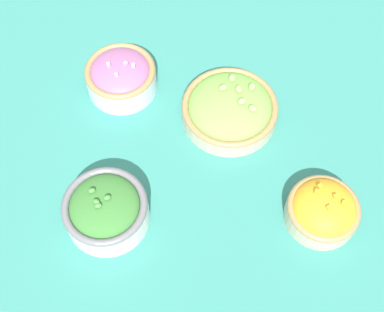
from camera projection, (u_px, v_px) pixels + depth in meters
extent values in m
plane|color=#337F75|center=(192.00, 165.00, 0.89)|extent=(3.00, 3.00, 0.00)
cylinder|color=silver|center=(107.00, 212.00, 0.82)|extent=(0.13, 0.13, 0.05)
torus|color=slate|center=(104.00, 206.00, 0.80)|extent=(0.13, 0.13, 0.01)
ellipsoid|color=#387533|center=(104.00, 206.00, 0.80)|extent=(0.11, 0.11, 0.03)
ellipsoid|color=#47893D|center=(92.00, 191.00, 0.79)|extent=(0.01, 0.01, 0.01)
ellipsoid|color=#47893D|center=(98.00, 206.00, 0.78)|extent=(0.01, 0.01, 0.01)
ellipsoid|color=#47893D|center=(107.00, 198.00, 0.78)|extent=(0.01, 0.01, 0.01)
ellipsoid|color=#47893D|center=(96.00, 202.00, 0.78)|extent=(0.01, 0.01, 0.01)
cylinder|color=beige|center=(229.00, 112.00, 0.92)|extent=(0.17, 0.17, 0.03)
torus|color=#997A4C|center=(230.00, 106.00, 0.91)|extent=(0.17, 0.17, 0.01)
ellipsoid|color=#7ABC4C|center=(230.00, 106.00, 0.91)|extent=(0.14, 0.14, 0.05)
ellipsoid|color=#99D166|center=(252.00, 87.00, 0.90)|extent=(0.02, 0.02, 0.01)
ellipsoid|color=#99D166|center=(253.00, 108.00, 0.87)|extent=(0.02, 0.01, 0.01)
ellipsoid|color=#99D166|center=(223.00, 87.00, 0.89)|extent=(0.02, 0.02, 0.01)
ellipsoid|color=#99D166|center=(232.00, 78.00, 0.91)|extent=(0.02, 0.02, 0.01)
ellipsoid|color=#99D166|center=(242.00, 101.00, 0.88)|extent=(0.02, 0.02, 0.01)
ellipsoid|color=#99D166|center=(239.00, 89.00, 0.89)|extent=(0.02, 0.02, 0.01)
cylinder|color=beige|center=(322.00, 213.00, 0.83)|extent=(0.11, 0.11, 0.03)
torus|color=#997A4C|center=(324.00, 208.00, 0.81)|extent=(0.11, 0.11, 0.01)
ellipsoid|color=orange|center=(324.00, 208.00, 0.81)|extent=(0.10, 0.10, 0.05)
cube|color=#F4A828|center=(335.00, 197.00, 0.79)|extent=(0.01, 0.01, 0.01)
cube|color=#F4A828|center=(317.00, 192.00, 0.80)|extent=(0.01, 0.01, 0.01)
cube|color=#F4A828|center=(344.00, 203.00, 0.79)|extent=(0.01, 0.01, 0.01)
cube|color=#F4A828|center=(329.00, 208.00, 0.78)|extent=(0.01, 0.01, 0.01)
cube|color=#F4A828|center=(320.00, 186.00, 0.80)|extent=(0.01, 0.01, 0.01)
cylinder|color=silver|center=(122.00, 79.00, 0.95)|extent=(0.12, 0.12, 0.05)
torus|color=#997A4C|center=(120.00, 71.00, 0.93)|extent=(0.12, 0.12, 0.01)
ellipsoid|color=#9E5B8E|center=(120.00, 71.00, 0.93)|extent=(0.10, 0.10, 0.03)
cube|color=#C699C1|center=(108.00, 65.00, 0.91)|extent=(0.01, 0.01, 0.01)
cube|color=#C699C1|center=(134.00, 65.00, 0.91)|extent=(0.01, 0.01, 0.01)
cube|color=#C699C1|center=(126.00, 64.00, 0.91)|extent=(0.01, 0.01, 0.01)
cube|color=#C699C1|center=(116.00, 75.00, 0.90)|extent=(0.01, 0.01, 0.01)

